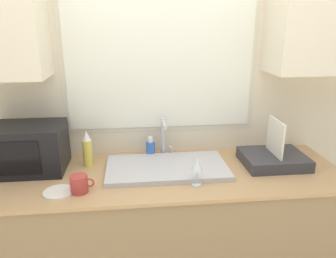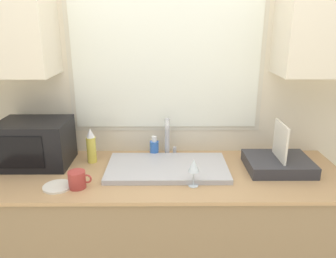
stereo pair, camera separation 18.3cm
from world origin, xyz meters
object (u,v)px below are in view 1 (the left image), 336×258
object	(u,v)px
soap_bottle	(151,149)
wine_glass	(197,165)
dish_rack	(273,158)
microwave	(29,148)
spray_bottle	(87,149)
faucet	(164,135)
mug_near_sink	(79,184)

from	to	relation	value
soap_bottle	wine_glass	size ratio (longest dim) A/B	0.88
dish_rack	soap_bottle	distance (m)	0.78
microwave	spray_bottle	size ratio (longest dim) A/B	1.86
faucet	microwave	world-z (taller)	microwave
dish_rack	mug_near_sink	xyz separation A→B (m)	(-1.15, -0.23, 0.00)
faucet	mug_near_sink	xyz separation A→B (m)	(-0.49, -0.43, -0.10)
spray_bottle	faucet	bearing A→B (deg)	10.16
spray_bottle	wine_glass	size ratio (longest dim) A/B	1.41
spray_bottle	mug_near_sink	world-z (taller)	spray_bottle
soap_bottle	spray_bottle	bearing A→B (deg)	-167.02
wine_glass	soap_bottle	bearing A→B (deg)	118.50
mug_near_sink	faucet	bearing A→B (deg)	41.31
mug_near_sink	wine_glass	xyz separation A→B (m)	(0.62, 0.02, 0.07)
dish_rack	soap_bottle	xyz separation A→B (m)	(-0.76, 0.21, 0.01)
mug_near_sink	wine_glass	distance (m)	0.63
faucet	dish_rack	xyz separation A→B (m)	(0.67, -0.20, -0.11)
spray_bottle	soap_bottle	bearing A→B (deg)	12.98
faucet	spray_bottle	xyz separation A→B (m)	(-0.48, -0.09, -0.04)
faucet	soap_bottle	size ratio (longest dim) A/B	1.85
soap_bottle	wine_glass	distance (m)	0.48
microwave	dish_rack	bearing A→B (deg)	-3.31
dish_rack	soap_bottle	bearing A→B (deg)	164.81
microwave	spray_bottle	world-z (taller)	microwave
spray_bottle	wine_glass	distance (m)	0.70
microwave	mug_near_sink	world-z (taller)	microwave
spray_bottle	mug_near_sink	distance (m)	0.35
faucet	wine_glass	xyz separation A→B (m)	(0.14, -0.41, -0.03)
dish_rack	mug_near_sink	bearing A→B (deg)	-168.85
microwave	wine_glass	world-z (taller)	microwave
wine_glass	microwave	bearing A→B (deg)	162.68
dish_rack	spray_bottle	size ratio (longest dim) A/B	1.69
microwave	wine_glass	xyz separation A→B (m)	(0.96, -0.30, -0.02)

